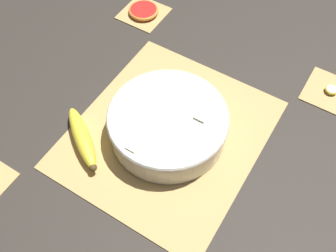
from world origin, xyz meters
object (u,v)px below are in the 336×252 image
(fruit_salad_bowl, at_px, (168,123))
(whole_banana, at_px, (82,138))
(grapefruit_slice, at_px, (144,11))
(banana_coin_single, at_px, (331,90))

(fruit_salad_bowl, distance_m, whole_banana, 0.20)
(fruit_salad_bowl, distance_m, grapefruit_slice, 0.44)
(whole_banana, distance_m, banana_coin_single, 0.64)
(fruit_salad_bowl, bearing_deg, banana_coin_single, -41.30)
(whole_banana, distance_m, grapefruit_slice, 0.47)
(banana_coin_single, xyz_separation_m, grapefruit_slice, (-0.00, 0.58, 0.00))
(fruit_salad_bowl, xyz_separation_m, grapefruit_slice, (0.33, 0.29, -0.04))
(fruit_salad_bowl, height_order, banana_coin_single, fruit_salad_bowl)
(fruit_salad_bowl, bearing_deg, grapefruit_slice, 41.31)
(whole_banana, xyz_separation_m, grapefruit_slice, (0.45, 0.13, -0.01))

